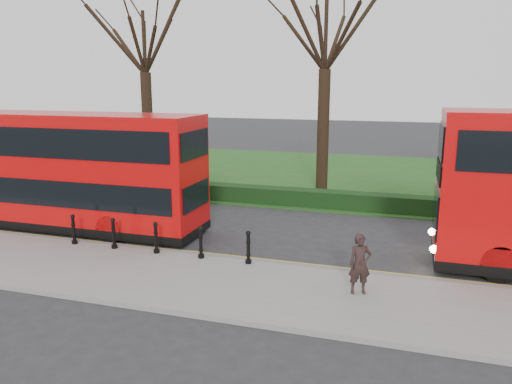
% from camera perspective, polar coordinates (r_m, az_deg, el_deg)
% --- Properties ---
extents(ground, '(120.00, 120.00, 0.00)m').
position_cam_1_polar(ground, '(17.45, -4.91, -6.47)').
color(ground, '#28282B').
rests_on(ground, ground).
extents(pavement, '(60.00, 4.00, 0.15)m').
position_cam_1_polar(pavement, '(14.88, -9.34, -9.73)').
color(pavement, gray).
rests_on(pavement, ground).
extents(kerb, '(60.00, 0.25, 0.16)m').
position_cam_1_polar(kerb, '(16.56, -6.23, -7.28)').
color(kerb, slate).
rests_on(kerb, ground).
extents(grass_verge, '(60.00, 18.00, 0.06)m').
position_cam_1_polar(grass_verge, '(31.41, 5.47, 2.13)').
color(grass_verge, '#1E4D19').
rests_on(grass_verge, ground).
extents(hedge, '(60.00, 0.90, 0.80)m').
position_cam_1_polar(hedge, '(23.54, 1.33, -0.41)').
color(hedge, black).
rests_on(hedge, ground).
extents(yellow_line_outer, '(60.00, 0.10, 0.01)m').
position_cam_1_polar(yellow_line_outer, '(16.84, -5.81, -7.18)').
color(yellow_line_outer, yellow).
rests_on(yellow_line_outer, ground).
extents(yellow_line_inner, '(60.00, 0.10, 0.01)m').
position_cam_1_polar(yellow_line_inner, '(17.02, -5.55, -6.96)').
color(yellow_line_inner, yellow).
rests_on(yellow_line_inner, ground).
extents(tree_left, '(7.17, 7.17, 11.20)m').
position_cam_1_polar(tree_left, '(29.13, -12.72, 17.10)').
color(tree_left, black).
rests_on(tree_left, ground).
extents(tree_mid, '(7.29, 7.29, 11.39)m').
position_cam_1_polar(tree_mid, '(25.75, 8.02, 18.24)').
color(tree_mid, black).
rests_on(tree_mid, ground).
extents(bollard_row, '(6.52, 0.15, 1.00)m').
position_cam_1_polar(bollard_row, '(16.70, -11.36, -5.21)').
color(bollard_row, black).
rests_on(bollard_row, pavement).
extents(bus_lead, '(11.29, 2.59, 4.49)m').
position_cam_1_polar(bus_lead, '(20.73, -21.29, 2.22)').
color(bus_lead, red).
rests_on(bus_lead, ground).
extents(pedestrian, '(0.69, 0.57, 1.63)m').
position_cam_1_polar(pedestrian, '(13.54, 11.79, -8.07)').
color(pedestrian, black).
rests_on(pedestrian, pavement).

